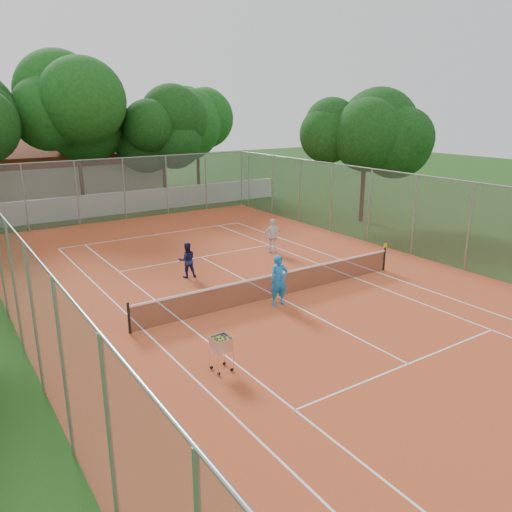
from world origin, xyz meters
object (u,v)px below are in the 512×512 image
player_far_left (187,260)px  ball_hopper (221,352)px  tennis_net (277,285)px  player_far_right (273,236)px  player_near (279,280)px  clubhouse (50,170)px

player_far_left → ball_hopper: bearing=85.4°
tennis_net → ball_hopper: 5.97m
player_far_right → ball_hopper: 12.03m
player_far_right → ball_hopper: player_far_right is taller
player_far_left → player_far_right: size_ratio=0.89×
player_near → player_far_right: (3.90, 5.84, -0.09)m
player_near → ball_hopper: (-4.20, -3.05, -0.40)m
clubhouse → player_far_left: clubhouse is taller
player_near → ball_hopper: 5.21m
player_far_right → player_far_left: bearing=32.8°
clubhouse → player_far_left: size_ratio=10.63×
player_near → player_far_right: bearing=66.1°
player_far_left → ball_hopper: (-2.78, -7.80, -0.21)m
player_far_left → clubhouse: bearing=-74.7°
tennis_net → player_far_left: size_ratio=7.70×
player_near → player_far_left: size_ratio=1.24×
tennis_net → ball_hopper: ball_hopper is taller
player_far_left → player_far_right: bearing=-153.3°
tennis_net → clubhouse: 29.12m
player_far_right → tennis_net: bearing=77.3°
tennis_net → player_far_right: 6.21m
player_far_left → ball_hopper: player_far_left is taller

